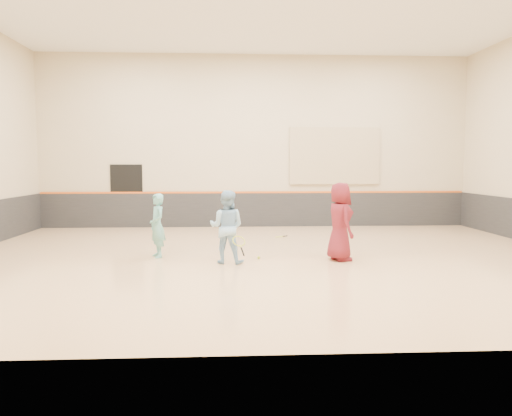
{
  "coord_description": "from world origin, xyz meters",
  "views": [
    {
      "loc": [
        -0.92,
        -11.57,
        2.2
      ],
      "look_at": [
        -0.28,
        0.4,
        1.15
      ],
      "focal_mm": 35.0,
      "sensor_mm": 36.0,
      "label": 1
    }
  ],
  "objects": [
    {
      "name": "young_man",
      "position": [
        1.6,
        -0.35,
        0.89
      ],
      "size": [
        0.74,
        0.97,
        1.79
      ],
      "primitive_type": "imported",
      "rotation": [
        0.0,
        0.0,
        1.78
      ],
      "color": "maroon",
      "rests_on": "floor"
    },
    {
      "name": "acoustic_panel",
      "position": [
        2.8,
        5.95,
        2.5
      ],
      "size": [
        3.2,
        0.08,
        2.0
      ],
      "primitive_type": "cube",
      "color": "tan",
      "rests_on": "wall_back"
    },
    {
      "name": "accent_stripe",
      "position": [
        0.0,
        5.96,
        1.22
      ],
      "size": [
        14.9,
        0.03,
        0.06
      ],
      "primitive_type": "cube",
      "color": "#D85914",
      "rests_on": "wall_back"
    },
    {
      "name": "held_racket",
      "position": [
        -0.72,
        -0.99,
        0.56
      ],
      "size": [
        0.49,
        0.49,
        0.47
      ],
      "primitive_type": null,
      "color": "gold",
      "rests_on": "instructor"
    },
    {
      "name": "ball_in_hand",
      "position": [
        1.77,
        -0.41,
        1.11
      ],
      "size": [
        0.07,
        0.07,
        0.07
      ],
      "primitive_type": "sphere",
      "color": "gold",
      "rests_on": "young_man"
    },
    {
      "name": "ball_under_racket",
      "position": [
        -0.25,
        -0.11,
        0.03
      ],
      "size": [
        0.07,
        0.07,
        0.07
      ],
      "primitive_type": "sphere",
      "color": "#BDDB33",
      "rests_on": "floor"
    },
    {
      "name": "ball_beside_spare",
      "position": [
        -1.13,
        2.53,
        0.03
      ],
      "size": [
        0.07,
        0.07,
        0.07
      ],
      "primitive_type": "sphere",
      "color": "yellow",
      "rests_on": "floor"
    },
    {
      "name": "doorway",
      "position": [
        -4.5,
        5.98,
        1.1
      ],
      "size": [
        1.1,
        0.05,
        2.2
      ],
      "primitive_type": "cube",
      "color": "black",
      "rests_on": "floor"
    },
    {
      "name": "spare_racket",
      "position": [
        0.59,
        3.35,
        0.07
      ],
      "size": [
        0.6,
        0.6,
        0.14
      ],
      "primitive_type": null,
      "color": "#A0BB29",
      "rests_on": "floor"
    },
    {
      "name": "instructor",
      "position": [
        -0.99,
        -0.55,
        0.81
      ],
      "size": [
        0.92,
        0.79,
        1.63
      ],
      "primitive_type": "imported",
      "rotation": [
        0.0,
        0.0,
        2.9
      ],
      "color": "#9BCBF0",
      "rests_on": "floor"
    },
    {
      "name": "room",
      "position": [
        0.0,
        0.0,
        0.81
      ],
      "size": [
        15.04,
        12.04,
        6.22
      ],
      "color": "tan",
      "rests_on": "ground"
    },
    {
      "name": "girl",
      "position": [
        -2.63,
        0.26,
        0.76
      ],
      "size": [
        0.56,
        0.65,
        1.51
      ],
      "primitive_type": "imported",
      "rotation": [
        0.0,
        0.0,
        -1.14
      ],
      "color": "#68B4B1",
      "rests_on": "floor"
    },
    {
      "name": "wainscot_back",
      "position": [
        0.0,
        5.97,
        0.6
      ],
      "size": [
        14.9,
        0.04,
        1.2
      ],
      "primitive_type": "cube",
      "color": "#232326",
      "rests_on": "floor"
    }
  ]
}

